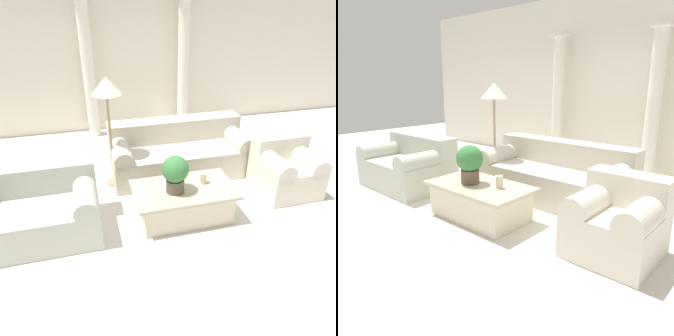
# 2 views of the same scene
# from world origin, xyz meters

# --- Properties ---
(ground_plane) EXTENTS (16.00, 16.00, 0.00)m
(ground_plane) POSITION_xyz_m (0.00, 0.00, 0.00)
(ground_plane) COLOR silver
(wall_back) EXTENTS (10.00, 0.06, 3.20)m
(wall_back) POSITION_xyz_m (0.00, 2.83, 1.60)
(wall_back) COLOR silver
(wall_back) RESTS_ON ground_plane
(sofa_long) EXTENTS (2.12, 0.93, 0.79)m
(sofa_long) POSITION_xyz_m (0.21, 0.66, 0.33)
(sofa_long) COLOR beige
(sofa_long) RESTS_ON ground_plane
(loveseat) EXTENTS (1.39, 0.93, 0.79)m
(loveseat) POSITION_xyz_m (-1.82, -0.39, 0.34)
(loveseat) COLOR beige
(loveseat) RESTS_ON ground_plane
(coffee_table) EXTENTS (1.26, 0.74, 0.42)m
(coffee_table) POSITION_xyz_m (-0.08, -0.53, 0.22)
(coffee_table) COLOR beige
(coffee_table) RESTS_ON ground_plane
(potted_plant) EXTENTS (0.32, 0.32, 0.47)m
(potted_plant) POSITION_xyz_m (-0.20, -0.56, 0.68)
(potted_plant) COLOR brown
(potted_plant) RESTS_ON coffee_table
(pillar_candle) EXTENTS (0.08, 0.08, 0.15)m
(pillar_candle) POSITION_xyz_m (0.19, -0.47, 0.50)
(pillar_candle) COLOR beige
(pillar_candle) RESTS_ON coffee_table
(floor_lamp) EXTENTS (0.41, 0.41, 1.60)m
(floor_lamp) POSITION_xyz_m (-0.84, 0.53, 1.39)
(floor_lamp) COLOR gray
(floor_lamp) RESTS_ON ground_plane
(column_left) EXTENTS (0.31, 0.31, 2.48)m
(column_left) POSITION_xyz_m (-0.99, 2.52, 1.27)
(column_left) COLOR silver
(column_left) RESTS_ON ground_plane
(column_right) EXTENTS (0.31, 0.31, 2.48)m
(column_right) POSITION_xyz_m (0.84, 2.52, 1.27)
(column_right) COLOR silver
(column_right) RESTS_ON ground_plane
(armchair) EXTENTS (0.78, 0.81, 0.76)m
(armchair) POSITION_xyz_m (1.52, -0.26, 0.35)
(armchair) COLOR beige
(armchair) RESTS_ON ground_plane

